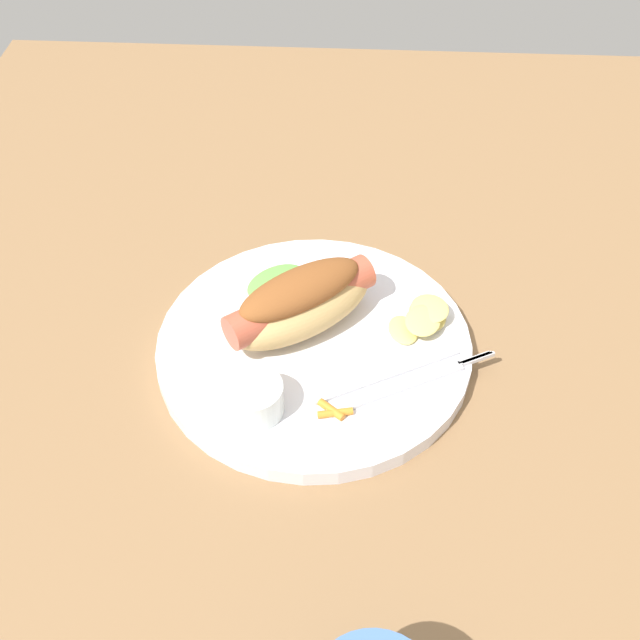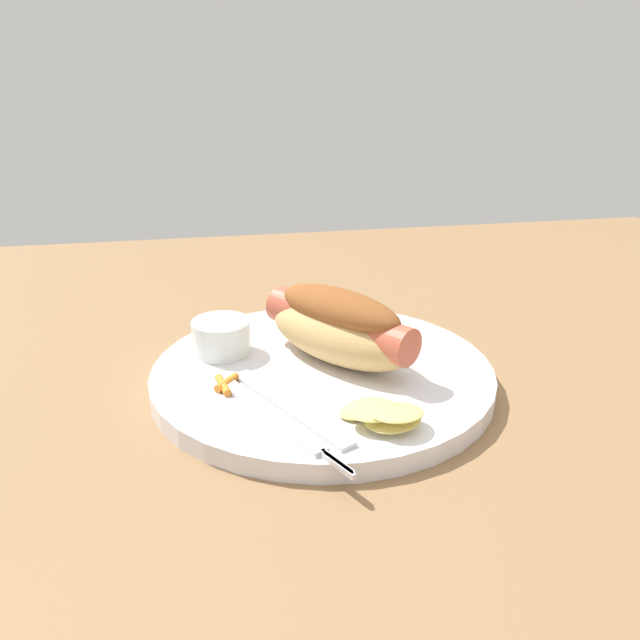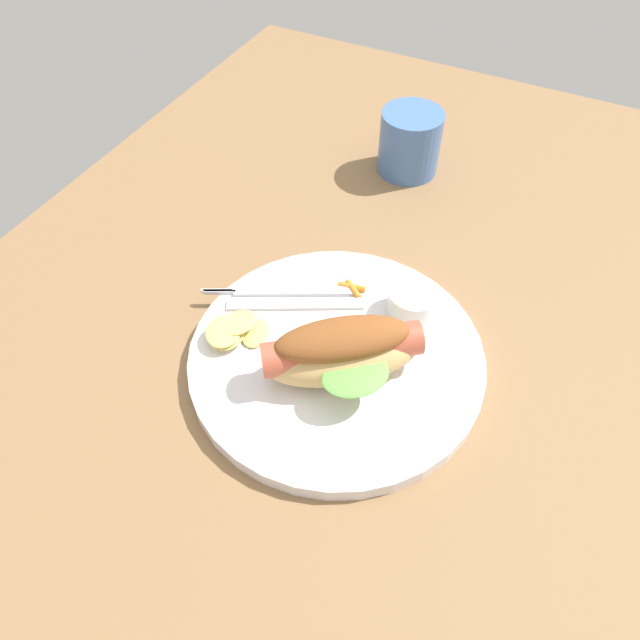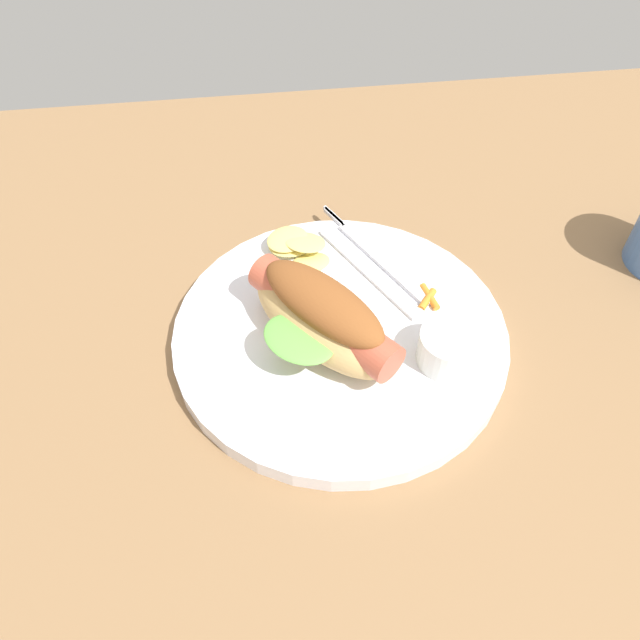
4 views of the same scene
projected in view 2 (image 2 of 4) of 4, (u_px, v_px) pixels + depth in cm
name	position (u px, v px, depth cm)	size (l,w,h in cm)	color
ground_plane	(300.00, 384.00, 62.11)	(120.00, 90.00, 1.80)	olive
plate	(322.00, 377.00, 59.62)	(28.24, 28.24, 1.60)	white
hot_dog	(340.00, 326.00, 59.62)	(13.43, 14.95, 6.20)	tan
sauce_ramekin	(221.00, 337.00, 61.55)	(5.01, 5.01, 2.95)	white
fork	(279.00, 421.00, 50.93)	(8.33, 14.76, 0.40)	silver
knife	(290.00, 407.00, 52.87)	(13.85, 1.40, 0.36)	silver
chips_pile	(383.00, 414.00, 50.59)	(6.38, 6.31, 1.76)	#E4D06E
carrot_garnish	(225.00, 384.00, 56.00)	(2.11, 3.02, 0.66)	orange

